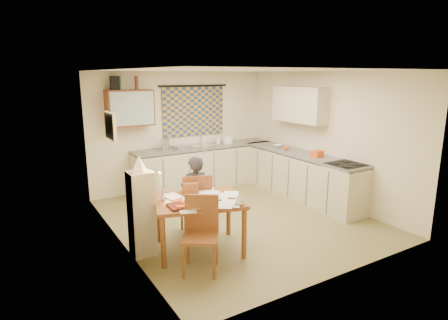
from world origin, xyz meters
TOP-DOWN VIEW (x-y plane):
  - floor at (0.00, 0.00)m, footprint 4.00×4.50m
  - ceiling at (0.00, 0.00)m, footprint 4.00×4.50m
  - wall_back at (0.00, 2.26)m, footprint 4.00×0.02m
  - wall_front at (0.00, -2.26)m, footprint 4.00×0.02m
  - wall_left at (-2.01, 0.00)m, footprint 0.02×4.50m
  - wall_right at (2.01, 0.00)m, footprint 0.02×4.50m
  - window_blind at (0.30, 2.22)m, footprint 1.45×0.03m
  - curtain_rod at (0.30, 2.20)m, footprint 1.60×0.04m
  - wall_cabinet at (-1.15, 2.08)m, footprint 0.90×0.34m
  - wall_cabinet_glass at (-1.15, 1.91)m, footprint 0.84×0.02m
  - upper_cabinet_right at (1.83, 0.55)m, footprint 0.34×1.30m
  - framed_print at (-1.97, 0.40)m, footprint 0.04×0.50m
  - print_canvas at (-1.95, 0.40)m, footprint 0.01×0.42m
  - counter_back at (0.48, 1.95)m, footprint 3.30×0.62m
  - counter_right at (1.70, 0.31)m, footprint 0.62×2.95m
  - stove at (1.70, -0.83)m, footprint 0.60×0.60m
  - sink at (0.39, 1.95)m, footprint 0.68×0.62m
  - tap at (0.43, 2.13)m, footprint 0.03×0.03m
  - dish_rack at (-0.15, 1.95)m, footprint 0.39×0.35m
  - kettle at (-0.50, 1.95)m, footprint 0.21×0.21m
  - mixing_bowl at (1.00, 1.95)m, footprint 0.31×0.31m
  - soap_bottle at (0.78, 2.00)m, footprint 0.09×0.09m
  - bowl at (1.70, 1.04)m, footprint 0.30×0.30m
  - orange_bag at (1.70, -0.13)m, footprint 0.25×0.20m
  - fruit_orange at (1.65, 0.69)m, footprint 0.10×0.10m
  - speaker at (-1.41, 2.08)m, footprint 0.19×0.22m
  - bottle_green at (-1.32, 2.08)m, footprint 0.07×0.07m
  - bottle_brown at (-0.99, 2.08)m, footprint 0.09×0.09m
  - dining_table at (-1.12, -0.73)m, footprint 1.41×1.21m
  - chair_far at (-0.91, -0.21)m, footprint 0.55×0.55m
  - chair_near at (-1.37, -1.26)m, footprint 0.60×0.60m
  - person at (-0.92, -0.23)m, footprint 0.50×0.37m
  - shelf_stand at (-1.84, -0.45)m, footprint 0.32×0.30m
  - lampshade at (-1.84, -0.45)m, footprint 0.20×0.20m
  - letter_rack at (-1.09, -0.45)m, footprint 0.24×0.19m
  - mug at (-0.75, -1.21)m, footprint 0.21×0.21m
  - magazine at (-1.61, -0.86)m, footprint 0.25×0.31m
  - book at (-1.51, -0.68)m, footprint 0.43×0.43m
  - orange_box at (-1.48, -0.94)m, footprint 0.14×0.12m
  - eyeglasses at (-1.05, -1.06)m, footprint 0.13×0.10m
  - candle_holder at (-1.56, -0.51)m, footprint 0.07×0.07m
  - candle at (-1.58, -0.54)m, footprint 0.03×0.03m
  - candle_flame at (-1.61, -0.56)m, footprint 0.02×0.02m
  - papers at (-1.07, -0.77)m, footprint 1.16×1.04m

SIDE VIEW (x-z plane):
  - floor at x=0.00m, z-range -0.02..0.00m
  - chair_near at x=-1.37m, z-range -0.18..0.77m
  - chair_far at x=-0.91m, z-range -0.19..0.80m
  - dining_table at x=-1.12m, z-range 0.00..0.75m
  - counter_right at x=1.70m, z-range -0.01..0.91m
  - counter_back at x=0.48m, z-range -0.01..0.91m
  - stove at x=1.70m, z-range 0.00..0.92m
  - shelf_stand at x=-1.84m, z-range 0.00..1.18m
  - person at x=-0.92m, z-range 0.00..1.25m
  - eyeglasses at x=-1.05m, z-range 0.75..0.77m
  - book at x=-1.51m, z-range 0.75..0.77m
  - magazine at x=-1.61m, z-range 0.75..0.78m
  - papers at x=-1.07m, z-range 0.75..0.78m
  - orange_box at x=-1.48m, z-range 0.75..0.79m
  - mug at x=-0.75m, z-range 0.75..0.85m
  - letter_rack at x=-1.09m, z-range 0.75..0.91m
  - candle_holder at x=-1.56m, z-range 0.75..0.93m
  - sink at x=0.39m, z-range 0.83..0.93m
  - bowl at x=1.70m, z-range 0.92..0.97m
  - dish_rack at x=-0.15m, z-range 0.92..0.98m
  - fruit_orange at x=1.65m, z-range 0.92..1.02m
  - orange_bag at x=1.70m, z-range 0.92..1.04m
  - mixing_bowl at x=1.00m, z-range 0.92..1.08m
  - soap_bottle at x=0.78m, z-range 0.92..1.10m
  - kettle at x=-0.50m, z-range 0.92..1.16m
  - candle at x=-1.58m, z-range 0.93..1.15m
  - tap at x=0.43m, z-range 0.92..1.20m
  - candle_flame at x=-1.61m, z-range 1.15..1.17m
  - wall_back at x=0.00m, z-range 0.00..2.50m
  - wall_front at x=0.00m, z-range 0.00..2.50m
  - wall_left at x=-2.01m, z-range 0.00..2.50m
  - wall_right at x=2.01m, z-range 0.00..2.50m
  - lampshade at x=-1.84m, z-range 1.18..1.40m
  - window_blind at x=0.30m, z-range 1.12..2.17m
  - framed_print at x=-1.97m, z-range 1.50..1.90m
  - print_canvas at x=-1.95m, z-range 1.54..1.86m
  - wall_cabinet at x=-1.15m, z-range 1.45..2.15m
  - wall_cabinet_glass at x=-1.15m, z-range 1.48..2.12m
  - upper_cabinet_right at x=1.83m, z-range 1.50..2.20m
  - curtain_rod at x=0.30m, z-range 2.18..2.22m
  - speaker at x=-1.41m, z-range 2.15..2.41m
  - bottle_green at x=-1.32m, z-range 2.15..2.41m
  - bottle_brown at x=-0.99m, z-range 2.15..2.41m
  - ceiling at x=0.00m, z-range 2.50..2.52m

